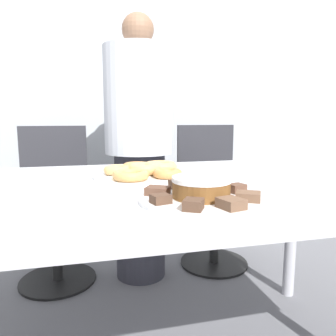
# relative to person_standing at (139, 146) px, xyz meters

# --- Properties ---
(wall_back) EXTENTS (8.00, 0.05, 2.60)m
(wall_back) POSITION_rel_person_standing_xyz_m (-0.06, 0.74, 0.51)
(wall_back) COLOR #B2B7BC
(wall_back) RESTS_ON ground_plane
(table) EXTENTS (1.74, 0.98, 0.74)m
(table) POSITION_rel_person_standing_xyz_m (-0.06, -0.85, -0.13)
(table) COLOR silver
(table) RESTS_ON ground_plane
(person_standing) EXTENTS (0.39, 0.39, 1.53)m
(person_standing) POSITION_rel_person_standing_xyz_m (0.00, 0.00, 0.00)
(person_standing) COLOR #383842
(person_standing) RESTS_ON ground_plane
(office_chair_left) EXTENTS (0.45, 0.45, 0.91)m
(office_chair_left) POSITION_rel_person_standing_xyz_m (-0.49, 0.09, -0.36)
(office_chair_left) COLOR black
(office_chair_left) RESTS_ON ground_plane
(office_chair_right) EXTENTS (0.45, 0.45, 0.91)m
(office_chair_right) POSITION_rel_person_standing_xyz_m (0.49, 0.09, -0.36)
(office_chair_right) COLOR black
(office_chair_right) RESTS_ON ground_plane
(plate_cake) EXTENTS (0.33, 0.33, 0.01)m
(plate_cake) POSITION_rel_person_standing_xyz_m (-0.01, -1.10, -0.05)
(plate_cake) COLOR white
(plate_cake) RESTS_ON table
(plate_donuts) EXTENTS (0.38, 0.38, 0.01)m
(plate_donuts) POSITION_rel_person_standing_xyz_m (-0.09, -0.71, -0.05)
(plate_donuts) COLOR white
(plate_donuts) RESTS_ON table
(frosted_cake) EXTENTS (0.15, 0.15, 0.05)m
(frosted_cake) POSITION_rel_person_standing_xyz_m (-0.01, -1.10, -0.01)
(frosted_cake) COLOR brown
(frosted_cake) RESTS_ON plate_cake
(lamington_0) EXTENTS (0.05, 0.05, 0.02)m
(lamington_0) POSITION_rel_person_standing_xyz_m (-0.12, -1.13, -0.03)
(lamington_0) COLOR #513828
(lamington_0) RESTS_ON plate_cake
(lamington_1) EXTENTS (0.06, 0.06, 0.02)m
(lamington_1) POSITION_rel_person_standing_xyz_m (-0.07, -1.20, -0.03)
(lamington_1) COLOR #513828
(lamington_1) RESTS_ON plate_cake
(lamington_2) EXTENTS (0.06, 0.07, 0.02)m
(lamington_2) POSITION_rel_person_standing_xyz_m (0.02, -1.21, -0.03)
(lamington_2) COLOR brown
(lamington_2) RESTS_ON plate_cake
(lamington_3) EXTENTS (0.08, 0.07, 0.02)m
(lamington_3) POSITION_rel_person_standing_xyz_m (0.09, -1.16, -0.03)
(lamington_3) COLOR brown
(lamington_3) RESTS_ON plate_cake
(lamington_4) EXTENTS (0.05, 0.05, 0.02)m
(lamington_4) POSITION_rel_person_standing_xyz_m (0.11, -1.07, -0.03)
(lamington_4) COLOR brown
(lamington_4) RESTS_ON plate_cake
(lamington_5) EXTENTS (0.06, 0.07, 0.02)m
(lamington_5) POSITION_rel_person_standing_xyz_m (0.05, -0.99, -0.03)
(lamington_5) COLOR brown
(lamington_5) RESTS_ON plate_cake
(lamington_6) EXTENTS (0.05, 0.06, 0.03)m
(lamington_6) POSITION_rel_person_standing_xyz_m (-0.04, -0.98, -0.03)
(lamington_6) COLOR #513828
(lamington_6) RESTS_ON plate_cake
(lamington_7) EXTENTS (0.08, 0.07, 0.02)m
(lamington_7) POSITION_rel_person_standing_xyz_m (-0.11, -1.04, -0.03)
(lamington_7) COLOR brown
(lamington_7) RESTS_ON plate_cake
(donut_0) EXTENTS (0.12, 0.12, 0.04)m
(donut_0) POSITION_rel_person_standing_xyz_m (-0.09, -0.71, -0.02)
(donut_0) COLOR #E5AD66
(donut_0) RESTS_ON plate_donuts
(donut_1) EXTENTS (0.10, 0.10, 0.03)m
(donut_1) POSITION_rel_person_standing_xyz_m (-0.03, -0.80, -0.03)
(donut_1) COLOR #D18E4C
(donut_1) RESTS_ON plate_donuts
(donut_2) EXTENTS (0.13, 0.13, 0.04)m
(donut_2) POSITION_rel_person_standing_xyz_m (-0.03, -0.68, -0.02)
(donut_2) COLOR #E5AD66
(donut_2) RESTS_ON plate_donuts
(donut_3) EXTENTS (0.11, 0.11, 0.03)m
(donut_3) POSITION_rel_person_standing_xyz_m (-0.11, -0.63, -0.02)
(donut_3) COLOR #D18E4C
(donut_3) RESTS_ON plate_donuts
(donut_4) EXTENTS (0.10, 0.10, 0.03)m
(donut_4) POSITION_rel_person_standing_xyz_m (-0.19, -0.69, -0.03)
(donut_4) COLOR #E5AD66
(donut_4) RESTS_ON plate_donuts
(donut_5) EXTENTS (0.12, 0.12, 0.03)m
(donut_5) POSITION_rel_person_standing_xyz_m (-0.16, -0.81, -0.03)
(donut_5) COLOR tan
(donut_5) RESTS_ON plate_donuts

